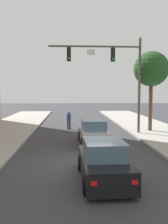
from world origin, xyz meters
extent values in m
plane|color=#38383D|center=(0.00, 0.00, 0.00)|extent=(120.00, 120.00, 0.00)
cylinder|color=#514C47|center=(4.60, 8.14, 3.90)|extent=(0.20, 0.20, 7.50)
cylinder|color=#514C47|center=(1.02, 8.14, 6.95)|extent=(7.17, 0.14, 0.14)
cube|color=black|center=(2.45, 8.14, 6.33)|extent=(0.32, 0.28, 1.05)
sphere|color=#2D2823|center=(2.45, 7.99, 6.66)|extent=(0.18, 0.18, 0.18)
sphere|color=#2D2823|center=(2.45, 7.99, 6.33)|extent=(0.18, 0.18, 0.18)
sphere|color=green|center=(2.45, 7.99, 6.00)|extent=(0.18, 0.18, 0.18)
cube|color=black|center=(-0.99, 8.14, 6.33)|extent=(0.32, 0.28, 1.05)
sphere|color=#2D2823|center=(-0.99, 7.99, 6.66)|extent=(0.18, 0.18, 0.18)
sphere|color=#2D2823|center=(-0.99, 7.99, 6.33)|extent=(0.18, 0.18, 0.18)
sphere|color=green|center=(-0.99, 7.99, 6.00)|extent=(0.18, 0.18, 0.18)
cube|color=white|center=(0.73, 8.12, 6.50)|extent=(0.60, 0.03, 0.44)
cube|color=#B7B7BC|center=(0.61, 4.79, 0.56)|extent=(1.81, 4.24, 0.80)
cube|color=slate|center=(0.62, 4.64, 1.28)|extent=(1.55, 2.04, 0.64)
cylinder|color=black|center=(-0.23, 6.07, 0.32)|extent=(0.24, 0.65, 0.64)
cylinder|color=black|center=(1.39, 6.11, 0.32)|extent=(0.24, 0.65, 0.64)
cylinder|color=black|center=(-0.16, 3.46, 0.32)|extent=(0.24, 0.65, 0.64)
cylinder|color=black|center=(1.46, 3.51, 0.32)|extent=(0.24, 0.65, 0.64)
cube|color=red|center=(0.03, 2.65, 0.68)|extent=(0.20, 0.05, 0.14)
cube|color=red|center=(1.31, 2.69, 0.68)|extent=(0.20, 0.05, 0.14)
cube|color=black|center=(0.38, -2.06, 0.56)|extent=(1.81, 4.24, 0.80)
cube|color=slate|center=(0.39, -2.21, 1.28)|extent=(1.55, 2.04, 0.64)
cylinder|color=black|center=(-0.46, -0.78, 0.32)|extent=(0.24, 0.65, 0.64)
cylinder|color=black|center=(1.16, -0.74, 0.32)|extent=(0.24, 0.65, 0.64)
cylinder|color=black|center=(-0.39, -3.38, 0.32)|extent=(0.24, 0.65, 0.64)
cylinder|color=black|center=(1.23, -3.34, 0.32)|extent=(0.24, 0.65, 0.64)
cube|color=red|center=(-0.20, -4.19, 0.68)|extent=(0.20, 0.05, 0.14)
cube|color=red|center=(1.08, -4.16, 0.68)|extent=(0.20, 0.05, 0.14)
cylinder|color=#232847|center=(-1.12, 11.11, 0.42)|extent=(0.14, 0.14, 0.85)
cylinder|color=#232847|center=(-0.94, 11.11, 0.42)|extent=(0.14, 0.14, 0.85)
cube|color=#2D4799|center=(-1.03, 11.11, 1.13)|extent=(0.36, 0.22, 0.56)
sphere|color=brown|center=(-1.03, 11.11, 1.53)|extent=(0.22, 0.22, 0.22)
cylinder|color=brown|center=(5.88, 9.20, 2.19)|extent=(0.32, 0.32, 4.09)
sphere|color=#235123|center=(5.88, 9.20, 5.34)|extent=(2.93, 2.93, 2.93)
camera|label=1|loc=(-0.91, -11.58, 3.50)|focal=40.15mm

